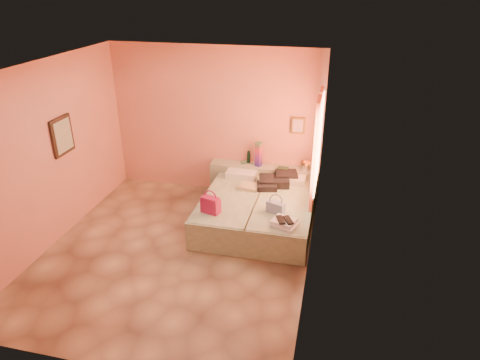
{
  "coord_description": "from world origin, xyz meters",
  "views": [
    {
      "loc": [
        2.2,
        -5.16,
        3.86
      ],
      "look_at": [
        0.8,
        0.85,
        0.92
      ],
      "focal_mm": 32.0,
      "sensor_mm": 36.0,
      "label": 1
    }
  ],
  "objects_px": {
    "green_book": "(283,169)",
    "magenta_handbag": "(211,205)",
    "bed_left": "(231,209)",
    "water_bottle": "(249,157)",
    "headboard_ledge": "(264,182)",
    "bed_right": "(283,215)",
    "blue_handbag": "(276,207)",
    "flower_vase": "(306,165)",
    "towel_stack": "(285,224)"
  },
  "relations": [
    {
      "from": "water_bottle",
      "to": "towel_stack",
      "type": "height_order",
      "value": "water_bottle"
    },
    {
      "from": "blue_handbag",
      "to": "towel_stack",
      "type": "distance_m",
      "value": 0.43
    },
    {
      "from": "bed_left",
      "to": "water_bottle",
      "type": "relative_size",
      "value": 8.6
    },
    {
      "from": "bed_right",
      "to": "green_book",
      "type": "relative_size",
      "value": 10.15
    },
    {
      "from": "magenta_handbag",
      "to": "blue_handbag",
      "type": "relative_size",
      "value": 1.01
    },
    {
      "from": "bed_right",
      "to": "flower_vase",
      "type": "relative_size",
      "value": 8.22
    },
    {
      "from": "green_book",
      "to": "magenta_handbag",
      "type": "distance_m",
      "value": 1.82
    },
    {
      "from": "headboard_ledge",
      "to": "bed_left",
      "type": "xyz_separation_m",
      "value": [
        -0.38,
        -1.05,
        -0.08
      ]
    },
    {
      "from": "flower_vase",
      "to": "blue_handbag",
      "type": "xyz_separation_m",
      "value": [
        -0.33,
        -1.39,
        -0.18
      ]
    },
    {
      "from": "headboard_ledge",
      "to": "flower_vase",
      "type": "xyz_separation_m",
      "value": [
        0.77,
        -0.04,
        0.45
      ]
    },
    {
      "from": "bed_left",
      "to": "blue_handbag",
      "type": "xyz_separation_m",
      "value": [
        0.82,
        -0.38,
        0.34
      ]
    },
    {
      "from": "flower_vase",
      "to": "towel_stack",
      "type": "xyz_separation_m",
      "value": [
        -0.13,
        -1.77,
        -0.22
      ]
    },
    {
      "from": "bed_right",
      "to": "towel_stack",
      "type": "distance_m",
      "value": 0.82
    },
    {
      "from": "headboard_ledge",
      "to": "bed_right",
      "type": "distance_m",
      "value": 1.18
    },
    {
      "from": "magenta_handbag",
      "to": "bed_right",
      "type": "bearing_deg",
      "value": 45.03
    },
    {
      "from": "bed_left",
      "to": "blue_handbag",
      "type": "bearing_deg",
      "value": -24.86
    },
    {
      "from": "green_book",
      "to": "blue_handbag",
      "type": "distance_m",
      "value": 1.36
    },
    {
      "from": "bed_left",
      "to": "flower_vase",
      "type": "xyz_separation_m",
      "value": [
        1.15,
        1.01,
        0.52
      ]
    },
    {
      "from": "magenta_handbag",
      "to": "bed_left",
      "type": "bearing_deg",
      "value": 89.42
    },
    {
      "from": "bed_left",
      "to": "water_bottle",
      "type": "distance_m",
      "value": 1.24
    },
    {
      "from": "flower_vase",
      "to": "magenta_handbag",
      "type": "distance_m",
      "value": 2.09
    },
    {
      "from": "green_book",
      "to": "bed_left",
      "type": "bearing_deg",
      "value": -121.59
    },
    {
      "from": "headboard_ledge",
      "to": "towel_stack",
      "type": "height_order",
      "value": "headboard_ledge"
    },
    {
      "from": "bed_right",
      "to": "blue_handbag",
      "type": "relative_size",
      "value": 6.93
    },
    {
      "from": "flower_vase",
      "to": "towel_stack",
      "type": "relative_size",
      "value": 0.7
    },
    {
      "from": "magenta_handbag",
      "to": "towel_stack",
      "type": "distance_m",
      "value": 1.21
    },
    {
      "from": "bed_left",
      "to": "bed_right",
      "type": "relative_size",
      "value": 1.0
    },
    {
      "from": "flower_vase",
      "to": "magenta_handbag",
      "type": "height_order",
      "value": "flower_vase"
    },
    {
      "from": "headboard_ledge",
      "to": "magenta_handbag",
      "type": "height_order",
      "value": "magenta_handbag"
    },
    {
      "from": "green_book",
      "to": "flower_vase",
      "type": "bearing_deg",
      "value": 10.75
    },
    {
      "from": "water_bottle",
      "to": "headboard_ledge",
      "type": "bearing_deg",
      "value": -13.77
    },
    {
      "from": "water_bottle",
      "to": "towel_stack",
      "type": "distance_m",
      "value": 2.13
    },
    {
      "from": "blue_handbag",
      "to": "magenta_handbag",
      "type": "bearing_deg",
      "value": -148.27
    },
    {
      "from": "water_bottle",
      "to": "green_book",
      "type": "xyz_separation_m",
      "value": [
        0.68,
        -0.16,
        -0.1
      ]
    },
    {
      "from": "water_bottle",
      "to": "magenta_handbag",
      "type": "bearing_deg",
      "value": -97.8
    },
    {
      "from": "green_book",
      "to": "flower_vase",
      "type": "xyz_separation_m",
      "value": [
        0.41,
        0.04,
        0.11
      ]
    },
    {
      "from": "blue_handbag",
      "to": "flower_vase",
      "type": "bearing_deg",
      "value": 96.21
    },
    {
      "from": "green_book",
      "to": "magenta_handbag",
      "type": "height_order",
      "value": "magenta_handbag"
    },
    {
      "from": "towel_stack",
      "to": "flower_vase",
      "type": "bearing_deg",
      "value": 85.84
    },
    {
      "from": "bed_left",
      "to": "green_book",
      "type": "distance_m",
      "value": 1.29
    },
    {
      "from": "water_bottle",
      "to": "green_book",
      "type": "relative_size",
      "value": 1.18
    },
    {
      "from": "water_bottle",
      "to": "flower_vase",
      "type": "distance_m",
      "value": 1.09
    },
    {
      "from": "bed_right",
      "to": "magenta_handbag",
      "type": "bearing_deg",
      "value": -150.87
    },
    {
      "from": "water_bottle",
      "to": "bed_right",
      "type": "bearing_deg",
      "value": -53.24
    },
    {
      "from": "water_bottle",
      "to": "blue_handbag",
      "type": "xyz_separation_m",
      "value": [
        0.76,
        -1.51,
        -0.17
      ]
    },
    {
      "from": "bed_left",
      "to": "towel_stack",
      "type": "relative_size",
      "value": 5.71
    },
    {
      "from": "blue_handbag",
      "to": "green_book",
      "type": "bearing_deg",
      "value": 113.0
    },
    {
      "from": "magenta_handbag",
      "to": "green_book",
      "type": "bearing_deg",
      "value": 75.9
    },
    {
      "from": "water_bottle",
      "to": "blue_handbag",
      "type": "distance_m",
      "value": 1.7
    },
    {
      "from": "green_book",
      "to": "blue_handbag",
      "type": "xyz_separation_m",
      "value": [
        0.08,
        -1.35,
        -0.07
      ]
    }
  ]
}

